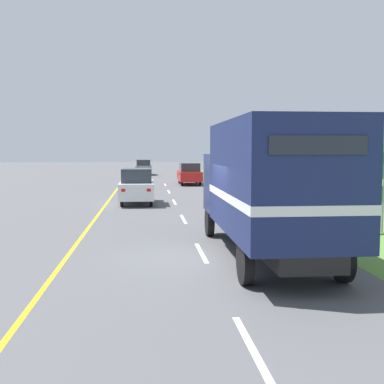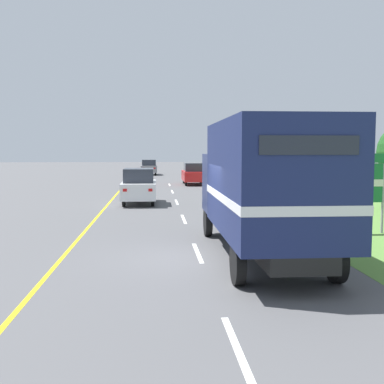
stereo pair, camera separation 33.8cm
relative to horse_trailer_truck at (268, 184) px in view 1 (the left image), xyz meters
name	(u,v)px [view 1 (the left image)]	position (x,y,z in m)	size (l,w,h in m)	color
ground_plane	(204,258)	(-1.67, 0.29, -2.01)	(200.00, 200.00, 0.00)	#515154
grass_shoulder	(378,194)	(12.03, 17.94, -2.00)	(20.00, 70.67, 0.01)	#568438
edge_line_yellow	(112,196)	(-5.37, 17.94, -2.01)	(0.12, 70.67, 0.01)	yellow
centre_dash_nearest	(252,348)	(-1.67, -5.66, -2.01)	(0.12, 2.60, 0.01)	white
centre_dash_near	(201,253)	(-1.67, 0.94, -2.01)	(0.12, 2.60, 0.01)	white
centre_dash_mid_a	(183,219)	(-1.67, 7.54, -2.01)	(0.12, 2.60, 0.01)	white
centre_dash_mid_b	(174,202)	(-1.67, 14.14, -2.01)	(0.12, 2.60, 0.01)	white
centre_dash_far	(169,192)	(-1.67, 20.74, -2.01)	(0.12, 2.60, 0.01)	white
centre_dash_farthest	(165,185)	(-1.67, 27.34, -2.01)	(0.12, 2.60, 0.01)	white
horse_trailer_truck	(268,184)	(0.00, 0.00, 0.00)	(2.55, 7.95, 3.61)	black
lead_car_white	(137,186)	(-3.72, 13.43, -1.05)	(1.80, 4.03, 1.91)	black
lead_car_red_ahead	(189,173)	(0.36, 27.46, -1.09)	(1.80, 4.50, 1.80)	black
lead_car_grey_ahead	(144,167)	(-3.53, 43.23, -1.11)	(1.80, 4.45, 1.75)	black
highway_sign	(364,184)	(4.35, 3.63, -0.29)	(2.07, 0.09, 2.78)	#9E9EA3
roadside_tree_mid	(317,141)	(8.19, 18.93, 1.46)	(3.71, 3.71, 5.34)	#4C3823
delineator_post	(333,225)	(2.78, 2.43, -1.50)	(0.08, 0.08, 0.95)	white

